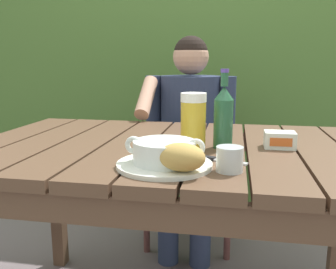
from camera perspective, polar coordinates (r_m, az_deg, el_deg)
dining_table at (r=1.30m, az=1.10°, el=-5.36°), size 1.44×0.91×0.77m
hedge_backdrop at (r=2.94m, az=7.28°, el=9.40°), size 3.41×0.81×1.88m
chair_near_diner at (r=2.21m, az=3.88°, el=-3.69°), size 0.48×0.47×0.96m
person_eating at (r=1.97m, az=3.20°, el=0.94°), size 0.48×0.47×1.19m
serving_plate at (r=1.01m, az=-0.56°, el=-4.70°), size 0.26×0.26×0.01m
soup_bowl at (r=1.00m, az=-0.57°, el=-2.60°), size 0.22×0.17×0.07m
bread_roll at (r=0.92m, az=2.13°, el=-3.52°), size 0.14×0.11×0.07m
beer_glass at (r=1.19m, az=3.95°, el=2.05°), size 0.08×0.08×0.18m
beer_bottle at (r=1.22m, az=8.62°, el=2.86°), size 0.06×0.06×0.26m
water_glass_small at (r=0.97m, az=9.56°, el=-3.80°), size 0.07×0.07×0.07m
butter_tub at (r=1.27m, az=16.99°, el=-0.79°), size 0.10×0.08×0.05m
table_knife at (r=1.08m, az=7.13°, el=-3.83°), size 0.16×0.07×0.01m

